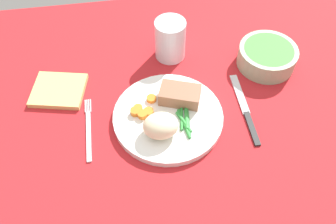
# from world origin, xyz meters

# --- Properties ---
(dining_table) EXTENTS (1.20, 0.90, 0.02)m
(dining_table) POSITION_xyz_m (0.00, 0.00, 0.01)
(dining_table) COLOR red
(dining_table) RESTS_ON ground
(dinner_plate) EXTENTS (0.24, 0.24, 0.02)m
(dinner_plate) POSITION_xyz_m (-0.01, -0.01, 0.03)
(dinner_plate) COLOR white
(dinner_plate) RESTS_ON dining_table
(meat_portion) EXTENTS (0.10, 0.08, 0.03)m
(meat_portion) POSITION_xyz_m (0.03, 0.03, 0.05)
(meat_portion) COLOR #936047
(meat_portion) RESTS_ON dinner_plate
(mashed_potatoes) EXTENTS (0.08, 0.06, 0.05)m
(mashed_potatoes) POSITION_xyz_m (-0.03, -0.05, 0.06)
(mashed_potatoes) COLOR beige
(mashed_potatoes) RESTS_ON dinner_plate
(carrot_slices) EXTENTS (0.06, 0.06, 0.01)m
(carrot_slices) POSITION_xyz_m (-0.06, 0.01, 0.04)
(carrot_slices) COLOR orange
(carrot_slices) RESTS_ON dinner_plate
(green_beans) EXTENTS (0.03, 0.10, 0.01)m
(green_beans) POSITION_xyz_m (0.03, -0.03, 0.04)
(green_beans) COLOR #2D8C38
(green_beans) RESTS_ON dinner_plate
(fork) EXTENTS (0.01, 0.17, 0.00)m
(fork) POSITION_xyz_m (-0.18, -0.01, 0.02)
(fork) COLOR silver
(fork) RESTS_ON dining_table
(knife) EXTENTS (0.02, 0.20, 0.01)m
(knife) POSITION_xyz_m (0.17, -0.01, 0.02)
(knife) COLOR black
(knife) RESTS_ON dining_table
(water_glass) EXTENTS (0.08, 0.08, 0.10)m
(water_glass) POSITION_xyz_m (0.03, 0.19, 0.06)
(water_glass) COLOR silver
(water_glass) RESTS_ON dining_table
(salad_bowl) EXTENTS (0.14, 0.14, 0.05)m
(salad_bowl) POSITION_xyz_m (0.26, 0.12, 0.05)
(salad_bowl) COLOR #99B28C
(salad_bowl) RESTS_ON dining_table
(napkin) EXTENTS (0.14, 0.13, 0.01)m
(napkin) POSITION_xyz_m (-0.25, 0.11, 0.03)
(napkin) COLOR #DBBC6B
(napkin) RESTS_ON dining_table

